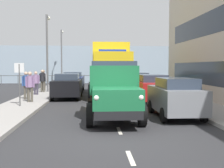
% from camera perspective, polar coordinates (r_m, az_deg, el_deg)
% --- Properties ---
extents(ground_plane, '(80.00, 80.00, 0.00)m').
position_cam_1_polar(ground_plane, '(17.37, -0.89, -3.74)').
color(ground_plane, '#2D2D30').
extents(sidewalk_left, '(2.37, 35.69, 0.15)m').
position_cam_1_polar(sidewalk_left, '(18.25, 14.39, -3.26)').
color(sidewalk_left, '#9E9993').
rests_on(sidewalk_left, ground_plane).
extents(sidewalk_right, '(2.37, 35.69, 0.15)m').
position_cam_1_polar(sidewalk_right, '(17.77, -16.59, -3.48)').
color(sidewalk_right, '#9E9993').
rests_on(sidewalk_right, ground_plane).
extents(road_centreline_markings, '(0.12, 31.91, 0.01)m').
position_cam_1_polar(road_centreline_markings, '(17.06, -0.83, -3.86)').
color(road_centreline_markings, silver).
rests_on(road_centreline_markings, ground_plane).
extents(sea_horizon, '(80.00, 0.80, 5.00)m').
position_cam_1_polar(sea_horizon, '(38.06, -2.52, 4.00)').
color(sea_horizon, '#8C9EAD').
rests_on(sea_horizon, ground_plane).
extents(seawall_railing, '(28.08, 0.08, 1.20)m').
position_cam_1_polar(seawall_railing, '(34.49, -2.38, 1.42)').
color(seawall_railing, '#4C5156').
rests_on(seawall_railing, ground_plane).
extents(truck_vintage_green, '(2.17, 5.64, 2.43)m').
position_cam_1_polar(truck_vintage_green, '(11.47, 0.31, -1.59)').
color(truck_vintage_green, black).
rests_on(truck_vintage_green, ground_plane).
extents(lorry_cargo_yellow, '(2.58, 8.20, 3.87)m').
position_cam_1_polar(lorry_cargo_yellow, '(20.63, -0.47, 3.20)').
color(lorry_cargo_yellow, gold).
rests_on(lorry_cargo_yellow, ground_plane).
extents(car_grey_kerbside_near, '(1.79, 3.81, 1.72)m').
position_cam_1_polar(car_grey_kerbside_near, '(12.45, 12.82, -2.59)').
color(car_grey_kerbside_near, slate).
rests_on(car_grey_kerbside_near, ground_plane).
extents(car_red_kerbside_1, '(1.89, 4.43, 1.72)m').
position_cam_1_polar(car_red_kerbside_1, '(17.37, 8.00, -0.80)').
color(car_red_kerbside_1, '#B21E1E').
rests_on(car_red_kerbside_1, ground_plane).
extents(car_silver_kerbside_2, '(1.86, 3.88, 1.72)m').
position_cam_1_polar(car_silver_kerbside_2, '(22.76, 5.16, 0.24)').
color(car_silver_kerbside_2, '#B7BABF').
rests_on(car_silver_kerbside_2, ground_plane).
extents(car_teal_kerbside_3, '(1.89, 4.05, 1.72)m').
position_cam_1_polar(car_teal_kerbside_3, '(28.50, 3.33, 0.92)').
color(car_teal_kerbside_3, '#1E6670').
rests_on(car_teal_kerbside_3, ground_plane).
extents(car_black_oppositeside_0, '(1.94, 4.00, 1.72)m').
position_cam_1_polar(car_black_oppositeside_0, '(19.48, -9.10, -0.34)').
color(car_black_oppositeside_0, black).
rests_on(car_black_oppositeside_0, ground_plane).
extents(car_navy_oppositeside_1, '(1.85, 4.61, 1.72)m').
position_cam_1_polar(car_navy_oppositeside_1, '(24.93, -7.95, 0.52)').
color(car_navy_oppositeside_1, navy).
rests_on(car_navy_oppositeside_1, ground_plane).
extents(pedestrian_with_bag, '(0.53, 0.34, 1.77)m').
position_cam_1_polar(pedestrian_with_bag, '(16.91, -16.42, -0.01)').
color(pedestrian_with_bag, '#4C473D').
rests_on(pedestrian_with_bag, sidewalk_right).
extents(pedestrian_couple_a, '(0.53, 0.34, 1.74)m').
position_cam_1_polar(pedestrian_couple_a, '(18.45, -17.15, 0.21)').
color(pedestrian_couple_a, '#4C473D').
rests_on(pedestrian_couple_a, sidewalk_right).
extents(pedestrian_in_dark_coat, '(0.53, 0.34, 1.71)m').
position_cam_1_polar(pedestrian_in_dark_coat, '(21.23, -15.29, 0.60)').
color(pedestrian_in_dark_coat, '#383342').
rests_on(pedestrian_in_dark_coat, sidewalk_right).
extents(pedestrian_couple_b, '(0.53, 0.34, 1.81)m').
position_cam_1_polar(pedestrian_couple_b, '(23.22, -14.02, 1.02)').
color(pedestrian_couple_b, '#4C473D').
rests_on(pedestrian_couple_b, sidewalk_right).
extents(pedestrian_by_lamp, '(0.53, 0.34, 1.77)m').
position_cam_1_polar(pedestrian_by_lamp, '(25.00, -13.81, 1.14)').
color(pedestrian_by_lamp, '#4C473D').
rests_on(pedestrian_by_lamp, sidewalk_right).
extents(lamp_post_promenade, '(0.32, 1.14, 6.32)m').
position_cam_1_polar(lamp_post_promenade, '(23.82, -13.07, 7.60)').
color(lamp_post_promenade, '#59595B').
rests_on(lamp_post_promenade, sidewalk_right).
extents(lamp_post_far, '(0.32, 1.14, 6.49)m').
position_cam_1_polar(lamp_post_far, '(34.47, -10.25, 6.51)').
color(lamp_post_far, '#59595B').
rests_on(lamp_post_far, sidewalk_right).
extents(street_sign, '(0.50, 0.07, 2.25)m').
position_cam_1_polar(street_sign, '(15.34, -18.39, 1.42)').
color(street_sign, '#4C4C4C').
rests_on(street_sign, sidewalk_right).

